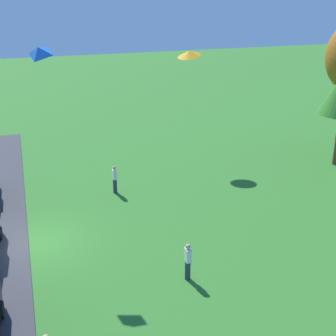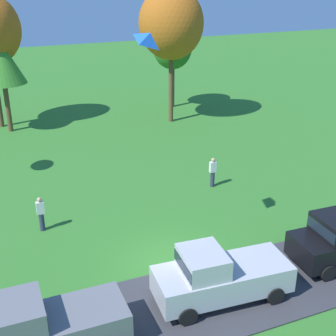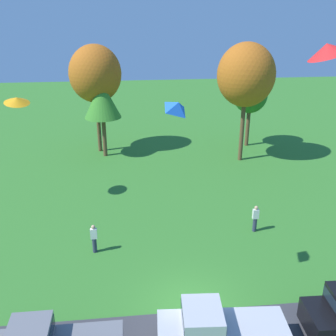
# 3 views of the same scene
# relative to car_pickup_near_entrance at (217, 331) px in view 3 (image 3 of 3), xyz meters

# --- Properties ---
(ground_plane) EXTENTS (120.00, 120.00, 0.00)m
(ground_plane) POSITION_rel_car_pickup_near_entrance_xyz_m (-0.68, 2.71, -1.11)
(ground_plane) COLOR #337528
(car_pickup_near_entrance) EXTENTS (5.12, 2.32, 2.14)m
(car_pickup_near_entrance) POSITION_rel_car_pickup_near_entrance_xyz_m (0.00, 0.00, 0.00)
(car_pickup_near_entrance) COLOR #B7B7BC
(car_pickup_near_entrance) RESTS_ON ground
(person_beside_suv) EXTENTS (0.36, 0.24, 1.71)m
(person_beside_suv) POSITION_rel_car_pickup_near_entrance_xyz_m (4.34, 8.70, -0.23)
(person_beside_suv) COLOR #2D334C
(person_beside_suv) RESTS_ON ground
(person_watching_sky) EXTENTS (0.36, 0.24, 1.71)m
(person_watching_sky) POSITION_rel_car_pickup_near_entrance_xyz_m (-5.18, 7.53, -0.23)
(person_watching_sky) COLOR #2D334C
(person_watching_sky) RESTS_ON ground
(tree_far_left) EXTENTS (4.62, 4.62, 9.75)m
(tree_far_left) POSITION_rel_car_pickup_near_entrance_xyz_m (-5.69, 24.35, 6.08)
(tree_far_left) COLOR brown
(tree_far_left) RESTS_ON ground
(tree_left_of_center) EXTENTS (3.24, 3.24, 6.84)m
(tree_left_of_center) POSITION_rel_car_pickup_near_entrance_xyz_m (-5.16, 22.99, 4.07)
(tree_left_of_center) COLOR brown
(tree_left_of_center) RESTS_ON ground
(tree_center_back) EXTENTS (4.79, 4.79, 10.12)m
(tree_center_back) POSITION_rel_car_pickup_near_entrance_xyz_m (6.84, 20.59, 6.35)
(tree_center_back) COLOR brown
(tree_center_back) RESTS_ON ground
(tree_right_of_center) EXTENTS (3.25, 3.25, 6.87)m
(tree_right_of_center) POSITION_rel_car_pickup_near_entrance_xyz_m (8.57, 24.39, 3.93)
(tree_right_of_center) COLOR brown
(tree_right_of_center) RESTS_ON ground
(kite_delta_high_right) EXTENTS (2.18, 2.20, 0.68)m
(kite_delta_high_right) POSITION_rel_car_pickup_near_entrance_xyz_m (-9.89, 13.84, 6.18)
(kite_delta_high_right) COLOR orange
(kite_delta_low_drifter) EXTENTS (1.68, 1.63, 0.80)m
(kite_delta_low_drifter) POSITION_rel_car_pickup_near_entrance_xyz_m (3.32, 1.05, 10.30)
(kite_delta_low_drifter) COLOR red
(kite_diamond_mid_center) EXTENTS (1.28, 1.29, 0.70)m
(kite_diamond_mid_center) POSITION_rel_car_pickup_near_entrance_xyz_m (-1.08, 3.71, 7.93)
(kite_diamond_mid_center) COLOR blue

